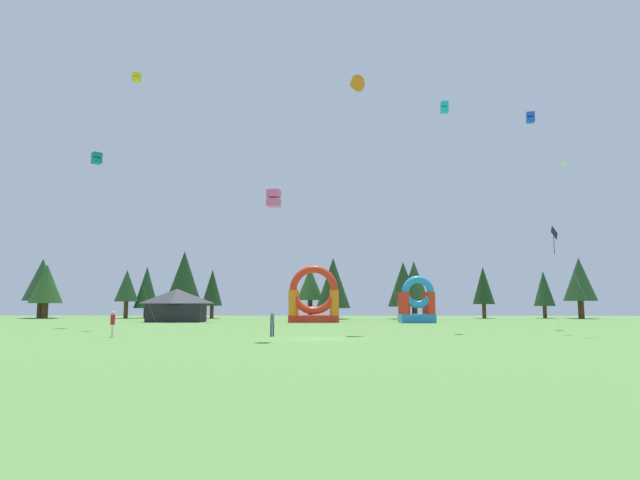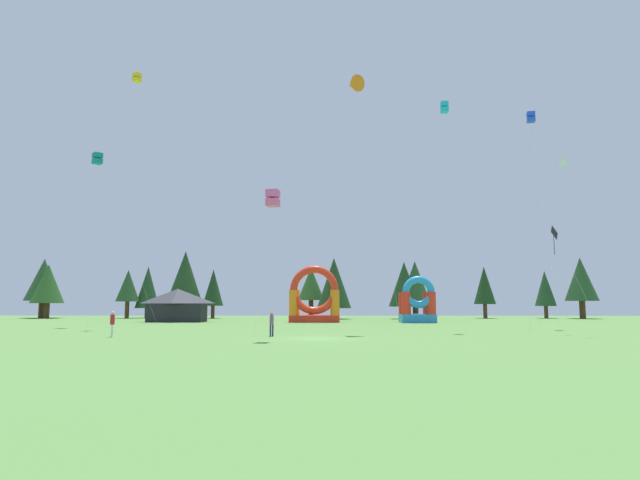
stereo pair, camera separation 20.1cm
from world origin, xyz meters
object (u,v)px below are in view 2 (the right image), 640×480
at_px(kite_white_diamond, 564,164).
at_px(festival_tent, 177,305).
at_px(kite_teal_box, 98,159).
at_px(inflatable_red_slide, 314,302).
at_px(kite_cyan_box, 445,108).
at_px(kite_orange_delta, 353,84).
at_px(kite_yellow_box, 137,79).
at_px(person_near_camera, 272,322).
at_px(kite_pink_box, 273,198).
at_px(person_far_side, 112,322).
at_px(inflatable_yellow_castle, 418,305).
at_px(kite_blue_box, 531,118).
at_px(kite_black_diamond, 553,235).

distance_m(kite_white_diamond, festival_tent, 45.89).
bearing_deg(kite_teal_box, inflatable_red_slide, 27.28).
distance_m(kite_cyan_box, kite_orange_delta, 8.56).
distance_m(kite_white_diamond, inflatable_red_slide, 33.56).
distance_m(kite_yellow_box, person_near_camera, 31.39).
distance_m(kite_pink_box, person_near_camera, 8.99).
height_order(person_far_side, inflatable_yellow_castle, inflatable_yellow_castle).
distance_m(kite_white_diamond, person_far_side, 35.47).
relative_size(kite_cyan_box, inflatable_red_slide, 2.97).
distance_m(kite_teal_box, kite_blue_box, 44.58).
relative_size(kite_cyan_box, person_near_camera, 11.81).
distance_m(kite_orange_delta, kite_black_diamond, 20.62).
distance_m(kite_yellow_box, kite_blue_box, 40.01).
bearing_deg(inflatable_red_slide, kite_teal_box, -152.72).
bearing_deg(kite_orange_delta, inflatable_yellow_castle, 67.33).
height_order(person_near_camera, inflatable_red_slide, inflatable_red_slide).
relative_size(kite_white_diamond, kite_pink_box, 1.38).
relative_size(kite_teal_box, kite_blue_box, 0.83).
bearing_deg(kite_yellow_box, kite_blue_box, 0.86).
relative_size(kite_teal_box, person_far_side, 10.04).
bearing_deg(person_near_camera, kite_blue_box, -160.37).
xyz_separation_m(kite_white_diamond, kite_yellow_box, (-37.60, 11.13, 11.95)).
bearing_deg(kite_orange_delta, festival_tent, 134.25).
height_order(kite_white_diamond, person_near_camera, kite_white_diamond).
xyz_separation_m(kite_orange_delta, kite_blue_box, (18.16, 7.88, -0.31)).
relative_size(kite_pink_box, inflatable_yellow_castle, 1.79).
bearing_deg(person_far_side, inflatable_yellow_castle, -61.09).
distance_m(kite_white_diamond, kite_blue_box, 14.27).
relative_size(kite_blue_box, person_far_side, 12.04).
relative_size(kite_black_diamond, inflatable_yellow_castle, 1.48).
bearing_deg(kite_white_diamond, kite_yellow_box, 163.50).
relative_size(inflatable_red_slide, festival_tent, 1.02).
height_order(kite_pink_box, person_far_side, kite_pink_box).
height_order(kite_orange_delta, inflatable_yellow_castle, kite_orange_delta).
height_order(kite_blue_box, person_far_side, kite_blue_box).
distance_m(kite_orange_delta, kite_teal_box, 28.19).
relative_size(kite_black_diamond, inflatable_red_slide, 1.20).
height_order(kite_black_diamond, festival_tent, kite_black_diamond).
xyz_separation_m(kite_orange_delta, kite_black_diamond, (15.42, -2.53, -13.46)).
height_order(kite_yellow_box, inflatable_yellow_castle, kite_yellow_box).
bearing_deg(kite_yellow_box, person_far_side, -72.97).
bearing_deg(kite_orange_delta, kite_pink_box, -121.57).
distance_m(kite_orange_delta, person_near_camera, 21.87).
relative_size(kite_white_diamond, person_near_camera, 7.94).
bearing_deg(person_far_side, kite_cyan_box, -88.66).
xyz_separation_m(kite_orange_delta, inflatable_red_slide, (-3.95, 21.02, -18.64)).
xyz_separation_m(kite_white_diamond, person_far_side, (-33.27, -3.00, -11.94)).
distance_m(kite_yellow_box, kite_black_diamond, 42.04).
xyz_separation_m(kite_yellow_box, kite_black_diamond, (37.05, -9.81, -17.29)).
height_order(person_near_camera, festival_tent, festival_tent).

